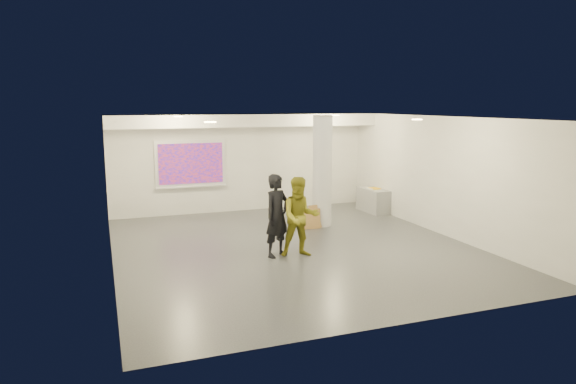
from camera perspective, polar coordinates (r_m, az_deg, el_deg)
name	(u,v)px	position (r m, az deg, el deg)	size (l,w,h in m)	color
floor	(294,248)	(12.01, 0.66, -6.19)	(8.00, 9.00, 0.01)	#34363B
ceiling	(294,118)	(11.55, 0.69, 8.27)	(8.00, 9.00, 0.01)	silver
wall_back	(242,163)	(15.93, -5.09, 3.26)	(8.00, 0.01, 3.00)	silver
wall_front	(403,229)	(7.72, 12.64, -4.01)	(8.00, 0.01, 3.00)	silver
wall_left	(109,195)	(10.94, -19.31, -0.28)	(0.01, 9.00, 3.00)	silver
wall_right	(441,176)	(13.61, 16.63, 1.76)	(0.01, 9.00, 3.00)	silver
soffit_band	(247,120)	(15.31, -4.62, 7.95)	(8.00, 1.10, 0.36)	white
downlight_nw	(178,117)	(13.43, -12.11, 8.19)	(0.22, 0.22, 0.02)	#FFD785
downlight_ne	(335,115)	(14.71, 5.30, 8.49)	(0.22, 0.22, 0.02)	#FFD785
downlight_sw	(210,122)	(9.49, -8.64, 7.69)	(0.22, 0.22, 0.02)	#FFD785
downlight_se	(417,119)	(11.23, 14.15, 7.83)	(0.22, 0.22, 0.02)	#FFD785
column	(322,171)	(13.90, 3.83, 2.31)	(0.52, 0.52, 3.00)	silver
projection_screen	(191,164)	(15.55, -10.75, 3.06)	(2.10, 0.13, 1.42)	silver
credenza	(373,200)	(16.05, 9.42, -0.91)	(0.51, 1.23, 0.72)	gray
papers_stack	(372,188)	(16.01, 9.26, 0.41)	(0.26, 0.34, 0.02)	silver
postit_pad	(375,188)	(15.98, 9.60, 0.41)	(0.24, 0.32, 0.03)	yellow
cardboard_back	(312,219)	(13.71, 2.63, -3.01)	(0.49, 0.04, 0.54)	olive
cardboard_front	(319,216)	(13.88, 3.42, -2.68)	(0.57, 0.06, 0.62)	olive
woman	(277,216)	(11.15, -1.21, -2.65)	(0.66, 0.43, 1.81)	black
man	(300,217)	(11.16, 1.36, -2.79)	(0.85, 0.66, 1.76)	olive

